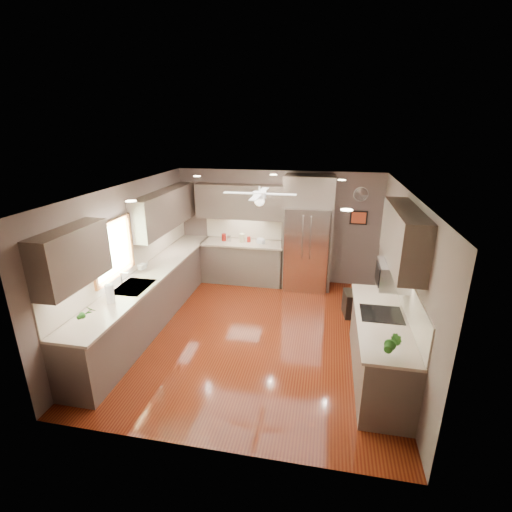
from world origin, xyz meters
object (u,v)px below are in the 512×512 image
(stool, at_px, (356,304))
(potted_plant_left, at_px, (87,313))
(canister_b, at_px, (229,238))
(canister_c, at_px, (242,238))
(soap_bottle, at_px, (143,266))
(refrigerator, at_px, (307,235))
(microwave, at_px, (393,275))
(paper_towel, at_px, (110,294))
(potted_plant_right, at_px, (393,344))
(canister_d, at_px, (249,239))
(bowl, at_px, (261,242))
(canister_a, at_px, (224,237))

(stool, bearing_deg, potted_plant_left, -143.67)
(canister_b, xyz_separation_m, canister_c, (0.29, 0.02, 0.02))
(soap_bottle, height_order, refrigerator, refrigerator)
(canister_c, xyz_separation_m, microwave, (2.78, -2.76, 0.45))
(soap_bottle, distance_m, refrigerator, 3.44)
(canister_c, distance_m, paper_towel, 3.52)
(refrigerator, distance_m, paper_towel, 4.20)
(stool, height_order, paper_towel, paper_towel)
(potted_plant_left, bearing_deg, refrigerator, 55.59)
(potted_plant_left, height_order, microwave, microwave)
(soap_bottle, bearing_deg, potted_plant_right, -24.87)
(canister_b, bearing_deg, canister_d, 5.62)
(soap_bottle, xyz_separation_m, stool, (3.81, 0.85, -0.80))
(microwave, relative_size, paper_towel, 1.77)
(potted_plant_left, bearing_deg, bowl, 67.25)
(potted_plant_left, relative_size, stool, 0.60)
(refrigerator, bearing_deg, canister_b, 178.76)
(canister_a, bearing_deg, refrigerator, -2.25)
(refrigerator, xyz_separation_m, stool, (1.02, -1.16, -0.95))
(canister_a, height_order, refrigerator, refrigerator)
(canister_b, xyz_separation_m, bowl, (0.73, -0.03, -0.04))
(potted_plant_left, height_order, potted_plant_right, potted_plant_right)
(canister_a, xyz_separation_m, canister_c, (0.43, -0.02, 0.01))
(refrigerator, height_order, paper_towel, refrigerator)
(bowl, xyz_separation_m, stool, (2.04, -1.16, -0.73))
(soap_bottle, xyz_separation_m, potted_plant_left, (0.15, -1.83, 0.05))
(potted_plant_right, relative_size, stool, 0.62)
(canister_c, height_order, stool, canister_c)
(canister_b, xyz_separation_m, soap_bottle, (-1.04, -2.05, 0.03))
(potted_plant_left, distance_m, bowl, 4.18)
(canister_b, distance_m, refrigerator, 1.75)
(potted_plant_right, xyz_separation_m, stool, (-0.18, 2.70, -0.85))
(canister_b, distance_m, soap_bottle, 2.30)
(canister_b, relative_size, refrigerator, 0.06)
(soap_bottle, relative_size, potted_plant_right, 0.67)
(canister_b, bearing_deg, potted_plant_right, -52.92)
(potted_plant_left, bearing_deg, canister_b, 77.10)
(bowl, bearing_deg, canister_b, 177.63)
(potted_plant_left, bearing_deg, stool, 36.33)
(canister_d, height_order, potted_plant_right, potted_plant_right)
(canister_a, bearing_deg, bowl, -4.39)
(potted_plant_right, xyz_separation_m, bowl, (-2.22, 3.87, -0.13))
(canister_d, relative_size, potted_plant_right, 0.40)
(canister_a, bearing_deg, potted_plant_left, -100.94)
(soap_bottle, bearing_deg, stool, 12.62)
(canister_a, relative_size, bowl, 0.74)
(bowl, xyz_separation_m, microwave, (2.34, -2.72, 0.51))
(bowl, relative_size, refrigerator, 0.09)
(microwave, height_order, paper_towel, microwave)
(bowl, height_order, microwave, microwave)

